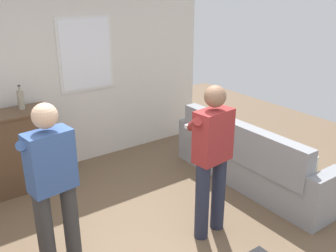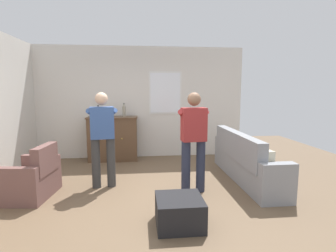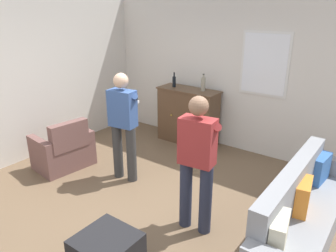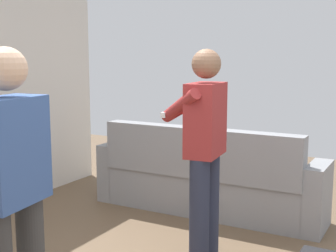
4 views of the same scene
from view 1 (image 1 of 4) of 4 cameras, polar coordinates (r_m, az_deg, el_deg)
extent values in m
cube|color=silver|center=(5.50, -18.23, 7.31)|extent=(5.20, 0.12, 2.80)
cube|color=silver|center=(5.59, -12.44, 10.65)|extent=(0.83, 0.02, 1.08)
cube|color=white|center=(5.59, -12.42, 10.64)|extent=(0.75, 0.03, 1.00)
cube|color=gray|center=(5.27, 12.15, -6.50)|extent=(0.55, 2.09, 0.42)
cube|color=gray|center=(4.94, 10.94, -2.42)|extent=(0.18, 2.09, 0.50)
cube|color=gray|center=(5.95, 4.30, -1.61)|extent=(0.55, 0.18, 0.64)
cube|color=gray|center=(4.65, 22.61, -10.17)|extent=(0.55, 0.18, 0.64)
cube|color=#386BB7|center=(5.57, 5.94, -0.17)|extent=(0.18, 0.41, 0.36)
cube|color=orange|center=(5.05, 11.91, -2.81)|extent=(0.20, 0.42, 0.36)
cube|color=beige|center=(4.61, 19.16, -5.96)|extent=(0.21, 0.42, 0.36)
cube|color=brown|center=(5.27, -23.32, -4.06)|extent=(1.17, 0.44, 1.05)
cube|color=brown|center=(5.08, -24.18, 1.47)|extent=(1.21, 0.48, 0.03)
sphere|color=#B79338|center=(5.08, -20.25, -3.88)|extent=(0.04, 0.04, 0.04)
cylinder|color=gray|center=(5.15, -21.50, 3.71)|extent=(0.08, 0.08, 0.25)
cylinder|color=gray|center=(5.11, -21.72, 5.33)|extent=(0.03, 0.03, 0.06)
cylinder|color=#262626|center=(5.10, -21.78, 5.72)|extent=(0.03, 0.03, 0.02)
cylinder|color=#383838|center=(3.72, -18.11, -15.64)|extent=(0.15, 0.15, 0.88)
cylinder|color=#383838|center=(3.81, -14.51, -14.28)|extent=(0.15, 0.15, 0.88)
cube|color=#385693|center=(3.41, -17.50, -5.12)|extent=(0.43, 0.27, 0.55)
sphere|color=#D8AD8C|center=(3.25, -18.28, 1.48)|extent=(0.22, 0.22, 0.22)
cylinder|color=#385693|center=(3.46, -20.58, -3.11)|extent=(0.28, 0.43, 0.29)
cylinder|color=#385693|center=(3.54, -17.20, -2.13)|extent=(0.37, 0.38, 0.29)
cube|color=white|center=(3.67, -19.79, -3.09)|extent=(0.15, 0.06, 0.04)
cylinder|color=#282D42|center=(4.04, 5.22, -11.40)|extent=(0.15, 0.15, 0.88)
cylinder|color=#282D42|center=(4.21, 7.68, -10.08)|extent=(0.15, 0.15, 0.88)
cube|color=#9E2D2D|center=(3.80, 6.91, -1.51)|extent=(0.42, 0.26, 0.55)
sphere|color=#8C664C|center=(3.66, 7.19, 4.51)|extent=(0.22, 0.22, 0.22)
cylinder|color=#9E2D2D|center=(3.78, 4.01, 0.27)|extent=(0.29, 0.42, 0.29)
cylinder|color=#9E2D2D|center=(3.94, 6.35, 1.06)|extent=(0.36, 0.38, 0.29)
cube|color=white|center=(3.99, 3.49, 0.12)|extent=(0.15, 0.06, 0.04)
camera|label=2|loc=(2.40, 92.61, -24.06)|focal=28.00mm
camera|label=3|loc=(4.14, 60.62, 10.71)|focal=35.00mm
camera|label=4|loc=(1.67, -58.84, -25.47)|focal=50.00mm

